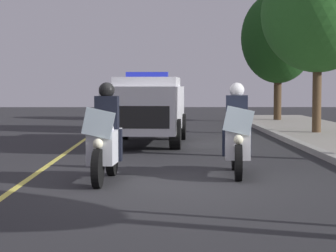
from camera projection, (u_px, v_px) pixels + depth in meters
ground_plane at (169, 186)px, 10.82m from camera, size 80.00×80.00×0.00m
lane_stripe_center at (19, 186)px, 10.79m from camera, size 48.00×0.12×0.01m
police_motorcycle_lead_left at (105, 141)px, 11.29m from camera, size 2.14×0.62×1.72m
police_motorcycle_lead_right at (237, 138)px, 12.09m from camera, size 2.14×0.62×1.72m
police_suv at (147, 107)px, 18.55m from camera, size 5.03×2.38×2.05m
tree_far_back at (318, 14)px, 21.66m from camera, size 3.78×3.78×5.90m
tree_behind_suv at (278, 38)px, 29.70m from camera, size 3.38×3.38×5.83m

